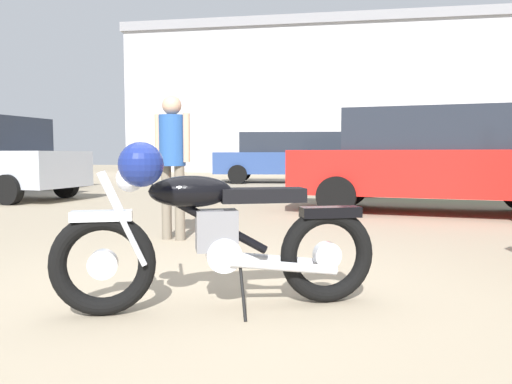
{
  "coord_description": "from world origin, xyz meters",
  "views": [
    {
      "loc": [
        0.71,
        -3.29,
        0.99
      ],
      "look_at": [
        0.19,
        0.5,
        0.69
      ],
      "focal_mm": 33.9,
      "sensor_mm": 36.0,
      "label": 1
    }
  ],
  "objects_px": {
    "bystander": "(172,152)",
    "dark_sedan_left": "(6,160)",
    "silver_sedan_mid": "(424,156)",
    "white_estate_far": "(286,156)",
    "pale_sedan_back": "(441,157)",
    "vintage_motorcycle": "(212,234)"
  },
  "relations": [
    {
      "from": "silver_sedan_mid",
      "to": "dark_sedan_left",
      "type": "xyz_separation_m",
      "value": [
        -11.69,
        0.99,
        -0.1
      ]
    },
    {
      "from": "vintage_motorcycle",
      "to": "pale_sedan_back",
      "type": "height_order",
      "value": "pale_sedan_back"
    },
    {
      "from": "silver_sedan_mid",
      "to": "white_estate_far",
      "type": "relative_size",
      "value": 1.01
    },
    {
      "from": "white_estate_far",
      "to": "dark_sedan_left",
      "type": "height_order",
      "value": "white_estate_far"
    },
    {
      "from": "pale_sedan_back",
      "to": "silver_sedan_mid",
      "type": "height_order",
      "value": "same"
    },
    {
      "from": "pale_sedan_back",
      "to": "white_estate_far",
      "type": "distance_m",
      "value": 9.11
    },
    {
      "from": "vintage_motorcycle",
      "to": "bystander",
      "type": "height_order",
      "value": "bystander"
    },
    {
      "from": "bystander",
      "to": "silver_sedan_mid",
      "type": "bearing_deg",
      "value": 163.76
    },
    {
      "from": "pale_sedan_back",
      "to": "silver_sedan_mid",
      "type": "bearing_deg",
      "value": -86.75
    },
    {
      "from": "vintage_motorcycle",
      "to": "white_estate_far",
      "type": "bearing_deg",
      "value": -106.16
    },
    {
      "from": "bystander",
      "to": "dark_sedan_left",
      "type": "distance_m",
      "value": 10.81
    },
    {
      "from": "silver_sedan_mid",
      "to": "white_estate_far",
      "type": "xyz_separation_m",
      "value": [
        -3.71,
        4.8,
        0.0
      ]
    },
    {
      "from": "white_estate_far",
      "to": "dark_sedan_left",
      "type": "bearing_deg",
      "value": 21.24
    },
    {
      "from": "white_estate_far",
      "to": "dark_sedan_left",
      "type": "xyz_separation_m",
      "value": [
        -7.97,
        -3.8,
        -0.1
      ]
    },
    {
      "from": "vintage_motorcycle",
      "to": "bystander",
      "type": "bearing_deg",
      "value": -85.79
    },
    {
      "from": "dark_sedan_left",
      "to": "pale_sedan_back",
      "type": "bearing_deg",
      "value": 154.53
    },
    {
      "from": "silver_sedan_mid",
      "to": "dark_sedan_left",
      "type": "relative_size",
      "value": 1.14
    },
    {
      "from": "bystander",
      "to": "pale_sedan_back",
      "type": "height_order",
      "value": "pale_sedan_back"
    },
    {
      "from": "bystander",
      "to": "pale_sedan_back",
      "type": "xyz_separation_m",
      "value": [
        3.68,
        3.04,
        -0.08
      ]
    },
    {
      "from": "vintage_motorcycle",
      "to": "bystander",
      "type": "distance_m",
      "value": 2.69
    },
    {
      "from": "pale_sedan_back",
      "to": "silver_sedan_mid",
      "type": "relative_size",
      "value": 1.02
    },
    {
      "from": "silver_sedan_mid",
      "to": "dark_sedan_left",
      "type": "bearing_deg",
      "value": -178.63
    }
  ]
}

